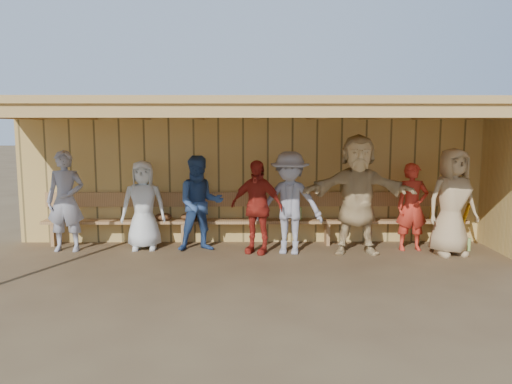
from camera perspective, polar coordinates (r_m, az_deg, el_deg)
ground at (r=8.03m, az=0.03°, el=-7.78°), size 90.00×90.00×0.00m
player_a at (r=9.04m, az=-20.92°, el=-0.97°), size 0.63×0.42×1.72m
player_b at (r=8.80m, az=-12.75°, el=-1.47°), size 0.80×0.57×1.54m
player_c at (r=8.53m, az=-6.41°, el=-1.31°), size 0.90×0.77×1.63m
player_d at (r=8.33m, az=0.06°, el=-1.71°), size 0.99×0.71×1.57m
player_e at (r=8.30m, az=3.86°, el=-1.26°), size 1.20×0.83×1.71m
player_f at (r=8.44m, az=11.54°, el=-0.27°), size 1.88×0.68×1.99m
player_g at (r=8.92m, az=17.41°, el=-1.65°), size 0.56×0.37×1.50m
player_h at (r=8.79m, az=21.51°, el=-1.06°), size 0.96×0.72×1.77m
dugout_structure at (r=8.45m, az=2.62°, el=4.65°), size 8.80×3.20×2.50m
bench at (r=9.00m, az=-0.05°, el=-2.65°), size 7.60×0.34×0.93m
dugout_equipment at (r=8.89m, az=-2.79°, el=-3.04°), size 5.51×0.62×0.80m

